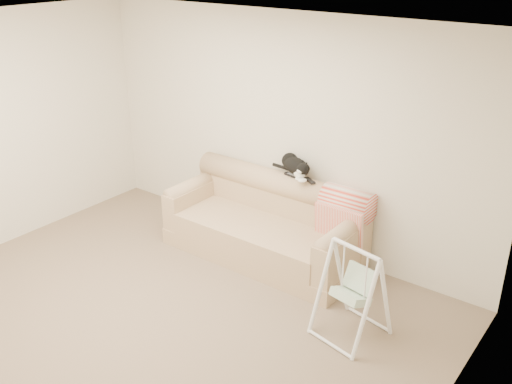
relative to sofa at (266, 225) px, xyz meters
The scene contains 8 objects.
ground_plane 1.65m from the sofa, 92.77° to the right, with size 5.00×5.00×0.00m, color #705F4D.
room_shell 2.00m from the sofa, 92.77° to the right, with size 5.04×4.04×2.60m.
sofa is the anchor object (origin of this frame).
remote_a 0.63m from the sofa, 54.17° to the left, with size 0.19×0.08×0.03m.
remote_b 0.72m from the sofa, 28.73° to the left, with size 0.17×0.13×0.02m.
tuxedo_cat 0.73m from the sofa, 54.85° to the left, with size 0.58×0.42×0.24m.
throw_blanket 0.95m from the sofa, 15.02° to the left, with size 0.54×0.38×0.58m.
baby_swing 1.62m from the sofa, 26.19° to the right, with size 0.63×0.66×0.88m.
Camera 1 is at (3.37, -2.95, 3.21)m, focal length 40.00 mm.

